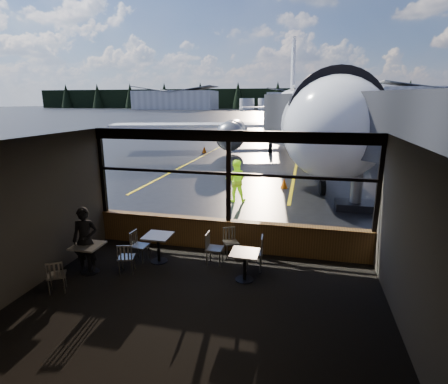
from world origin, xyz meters
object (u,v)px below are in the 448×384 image
(cafe_table_near, at_px, (245,266))
(cafe_table_left, at_px, (89,259))
(chair_mid_w, at_px, (140,246))
(chair_left_s, at_px, (56,275))
(chair_mid_s, at_px, (126,257))
(cone_nose, at_px, (284,183))
(chair_near_e, at_px, (254,253))
(chair_near_w, at_px, (215,249))
(passenger, at_px, (85,240))
(airliner, at_px, (304,80))
(chair_near_n, at_px, (231,243))
(cafe_table_mid, at_px, (159,248))
(jet_bridge, at_px, (345,148))
(cone_wing, at_px, (204,150))
(ground_crew, at_px, (236,181))

(cafe_table_near, distance_m, cafe_table_left, 3.96)
(chair_mid_w, distance_m, chair_left_s, 2.24)
(cafe_table_near, distance_m, chair_mid_s, 3.02)
(cone_nose, bearing_deg, chair_near_e, -91.20)
(chair_mid_w, xyz_separation_m, cone_nose, (3.30, 9.34, -0.18))
(cafe_table_near, bearing_deg, chair_near_w, 144.31)
(passenger, distance_m, cone_nose, 11.14)
(airliner, bearing_deg, chair_near_n, -99.87)
(airliner, height_order, chair_near_e, airliner)
(chair_near_e, height_order, chair_left_s, chair_near_e)
(cafe_table_near, height_order, chair_mid_s, chair_mid_s)
(cafe_table_mid, xyz_separation_m, chair_near_e, (2.59, 0.16, 0.08))
(jet_bridge, xyz_separation_m, cone_nose, (-2.50, 2.61, -2.20))
(chair_mid_s, distance_m, chair_left_s, 1.64)
(chair_left_s, bearing_deg, chair_near_e, -5.21)
(cafe_table_near, bearing_deg, chair_mid_w, 171.70)
(cafe_table_mid, bearing_deg, chair_mid_w, -175.44)
(cafe_table_near, relative_size, cone_nose, 1.49)
(cafe_table_mid, bearing_deg, chair_near_e, 3.55)
(chair_near_w, relative_size, chair_near_n, 1.09)
(airliner, height_order, cafe_table_mid, airliner)
(airliner, bearing_deg, cone_wing, 179.84)
(cafe_table_mid, relative_size, chair_mid_s, 0.95)
(airliner, distance_m, cafe_table_left, 23.50)
(jet_bridge, xyz_separation_m, cafe_table_near, (-2.83, -7.17, -2.08))
(chair_mid_w, bearing_deg, ground_crew, 172.44)
(chair_mid_s, bearing_deg, cafe_table_mid, 37.60)
(airliner, bearing_deg, jet_bridge, -88.14)
(chair_mid_s, bearing_deg, cone_wing, 84.70)
(chair_near_n, xyz_separation_m, passenger, (-3.40, -1.73, 0.45))
(jet_bridge, bearing_deg, chair_left_s, -128.60)
(cone_wing, bearing_deg, jet_bridge, -54.19)
(jet_bridge, relative_size, cafe_table_near, 15.07)
(chair_near_e, relative_size, chair_left_s, 1.14)
(chair_near_w, distance_m, cone_wing, 21.31)
(cafe_table_near, relative_size, chair_mid_s, 0.91)
(chair_mid_s, xyz_separation_m, chair_left_s, (-1.09, -1.23, -0.00))
(chair_near_n, height_order, ground_crew, ground_crew)
(chair_mid_w, height_order, cone_nose, chair_mid_w)
(cafe_table_near, bearing_deg, chair_near_e, 78.32)
(cafe_table_near, distance_m, chair_left_s, 4.37)
(passenger, bearing_deg, chair_left_s, -110.81)
(chair_left_s, bearing_deg, cafe_table_left, 48.15)
(airliner, xyz_separation_m, jet_bridge, (1.94, -14.64, -3.47))
(chair_mid_s, bearing_deg, cafe_table_left, 177.95)
(chair_near_e, relative_size, chair_near_w, 1.03)
(passenger, bearing_deg, ground_crew, 55.99)
(chair_near_e, xyz_separation_m, passenger, (-4.14, -1.10, 0.39))
(chair_near_e, bearing_deg, jet_bridge, -26.31)
(cafe_table_near, distance_m, chair_near_e, 0.66)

